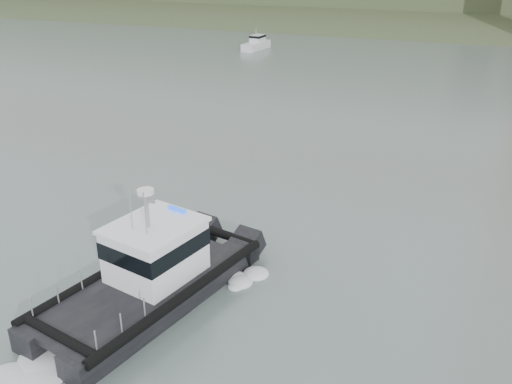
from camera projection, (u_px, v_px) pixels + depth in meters
ground at (158, 314)px, 22.10m from camera, size 400.00×400.00×0.00m
patrol_boat at (152, 271)px, 22.59m from camera, size 5.87×10.74×4.94m
motorboat at (256, 44)px, 76.11m from camera, size 2.38×5.46×2.91m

